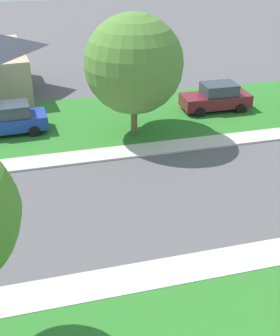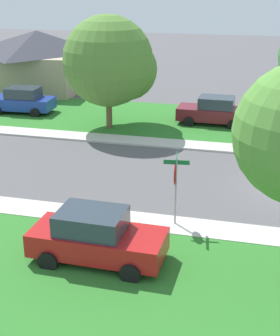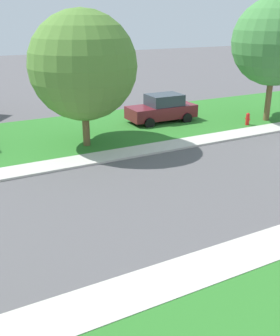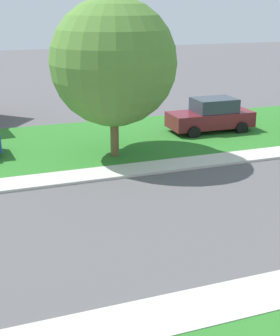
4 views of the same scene
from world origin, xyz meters
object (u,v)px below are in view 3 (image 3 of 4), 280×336
at_px(tree_across_right, 273,44).
at_px(car_maroon_far_down_street, 162,109).
at_px(fire_hydrant, 248,119).
at_px(tree_sidewalk_mid, 85,69).

bearing_deg(tree_across_right, car_maroon_far_down_street, 67.23).
height_order(car_maroon_far_down_street, fire_hydrant, car_maroon_far_down_street).
xyz_separation_m(car_maroon_far_down_street, fire_hydrant, (-3.24, -4.11, -0.44)).
bearing_deg(fire_hydrant, tree_sidewalk_mid, 83.58).
bearing_deg(tree_sidewalk_mid, tree_across_right, -92.26).
distance_m(tree_sidewalk_mid, fire_hydrant, 10.51).
bearing_deg(fire_hydrant, car_maroon_far_down_street, 51.76).
height_order(car_maroon_far_down_street, tree_sidewalk_mid, tree_sidewalk_mid).
bearing_deg(tree_sidewalk_mid, car_maroon_far_down_street, -69.71).
bearing_deg(tree_across_right, fire_hydrant, 107.00).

